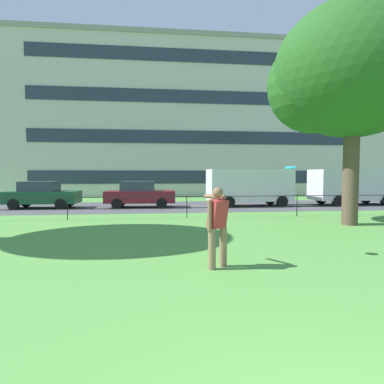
{
  "coord_description": "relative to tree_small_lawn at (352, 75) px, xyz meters",
  "views": [
    {
      "loc": [
        -1.39,
        -1.24,
        1.95
      ],
      "look_at": [
        -0.21,
        9.11,
        1.37
      ],
      "focal_mm": 30.15,
      "sensor_mm": 36.0,
      "label": 1
    }
  ],
  "objects": [
    {
      "name": "street_strip",
      "position": [
        -6.06,
        7.7,
        -5.71
      ],
      "size": [
        80.0,
        6.8,
        0.01
      ],
      "primitive_type": "cube",
      "color": "#4C4C51",
      "rests_on": "ground"
    },
    {
      "name": "park_fence",
      "position": [
        -6.06,
        2.49,
        -5.04
      ],
      "size": [
        30.78,
        0.04,
        1.0
      ],
      "color": "black",
      "rests_on": "ground"
    },
    {
      "name": "tree_small_lawn",
      "position": [
        0.0,
        0.0,
        0.0
      ],
      "size": [
        6.94,
        5.91,
        8.37
      ],
      "color": "brown",
      "rests_on": "ground"
    },
    {
      "name": "person_thrower",
      "position": [
        -6.17,
        -5.18,
        -4.81
      ],
      "size": [
        0.47,
        0.88,
        1.68
      ],
      "color": "#846B4C",
      "rests_on": "ground"
    },
    {
      "name": "frisbee",
      "position": [
        -4.27,
        -4.4,
        -3.61
      ],
      "size": [
        0.37,
        0.37,
        0.08
      ],
      "color": "#2DB2C6"
    },
    {
      "name": "car_dark_green_far_left",
      "position": [
        -13.87,
        7.46,
        -4.94
      ],
      "size": [
        4.04,
        1.89,
        1.54
      ],
      "color": "#194C2D",
      "rests_on": "ground"
    },
    {
      "name": "car_maroon_left",
      "position": [
        -8.34,
        7.29,
        -4.94
      ],
      "size": [
        4.05,
        1.91,
        1.54
      ],
      "color": "maroon",
      "rests_on": "ground"
    },
    {
      "name": "panel_van_center",
      "position": [
        -1.75,
        7.35,
        -4.45
      ],
      "size": [
        5.04,
        2.19,
        2.24
      ],
      "color": "white",
      "rests_on": "ground"
    },
    {
      "name": "panel_van_right",
      "position": [
        4.92,
        7.39,
        -4.45
      ],
      "size": [
        5.05,
        2.21,
        2.24
      ],
      "color": "silver",
      "rests_on": "ground"
    },
    {
      "name": "apartment_building_background",
      "position": [
        -3.49,
        23.05,
        1.28
      ],
      "size": [
        34.14,
        14.81,
        13.99
      ],
      "color": "beige",
      "rests_on": "ground"
    }
  ]
}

